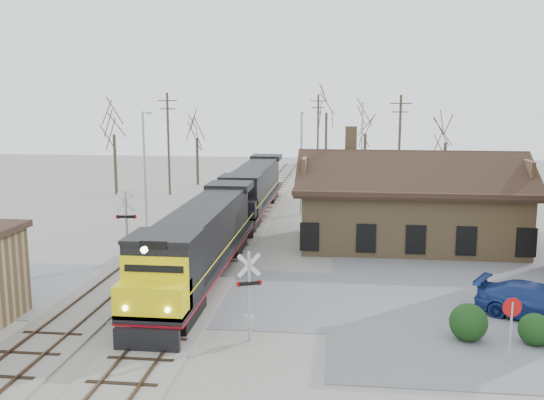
{
  "coord_description": "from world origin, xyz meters",
  "views": [
    {
      "loc": [
        7.49,
        -28.86,
        9.96
      ],
      "look_at": [
        3.02,
        9.0,
        3.4
      ],
      "focal_mm": 40.0,
      "sensor_mm": 36.0,
      "label": 1
    }
  ],
  "objects": [
    {
      "name": "utility_pole_c",
      "position": [
        12.78,
        29.78,
        5.26
      ],
      "size": [
        2.0,
        0.24,
        10.07
      ],
      "color": "#382D23",
      "rests_on": "ground"
    },
    {
      "name": "tree_c",
      "position": [
        5.26,
        49.08,
        9.17
      ],
      "size": [
        5.25,
        5.25,
        12.87
      ],
      "color": "#382D23",
      "rests_on": "ground"
    },
    {
      "name": "streetlight_c",
      "position": [
        9.48,
        37.94,
        5.19
      ],
      "size": [
        0.25,
        2.04,
        9.3
      ],
      "color": "#A5A8AD",
      "rests_on": "ground"
    },
    {
      "name": "ground",
      "position": [
        0.0,
        0.0,
        0.0
      ],
      "size": [
        140.0,
        140.0,
        0.0
      ],
      "primitive_type": "plane",
      "color": "gray",
      "rests_on": "ground"
    },
    {
      "name": "parked_car",
      "position": [
        16.38,
        -1.64,
        0.8
      ],
      "size": [
        5.9,
        4.65,
        1.6
      ],
      "primitive_type": "imported",
      "rotation": [
        0.0,
        0.0,
        1.06
      ],
      "color": "navy",
      "rests_on": "ground"
    },
    {
      "name": "track_siding",
      "position": [
        -4.5,
        15.0,
        0.07
      ],
      "size": [
        3.4,
        90.0,
        0.24
      ],
      "color": "gray",
      "rests_on": "ground"
    },
    {
      "name": "streetlight_b",
      "position": [
        4.01,
        21.79,
        4.88
      ],
      "size": [
        0.25,
        2.04,
        8.69
      ],
      "color": "#A5A8AD",
      "rests_on": "ground"
    },
    {
      "name": "utility_pole_a",
      "position": [
        -10.08,
        30.67,
        5.38
      ],
      "size": [
        2.0,
        0.24,
        10.3
      ],
      "color": "#382D23",
      "rests_on": "ground"
    },
    {
      "name": "crossbuck_near",
      "position": [
        3.8,
        -5.51,
        1.8
      ],
      "size": [
        1.03,
        0.48,
        3.79
      ],
      "rotation": [
        0.0,
        0.0,
        0.38
      ],
      "color": "#A5A8AD",
      "rests_on": "ground"
    },
    {
      "name": "tree_d",
      "position": [
        9.89,
        39.61,
        6.72
      ],
      "size": [
        3.86,
        3.86,
        9.45
      ],
      "color": "#382D23",
      "rests_on": "ground"
    },
    {
      "name": "do_not_enter_sign",
      "position": [
        13.9,
        -6.29,
        1.73
      ],
      "size": [
        0.74,
        0.21,
        2.53
      ],
      "rotation": [
        0.0,
        0.0,
        0.23
      ],
      "color": "#A5A8AD",
      "rests_on": "ground"
    },
    {
      "name": "parking_lot",
      "position": [
        18.0,
        4.0,
        0.02
      ],
      "size": [
        22.0,
        26.0,
        0.03
      ],
      "primitive_type": "cube",
      "color": "slate",
      "rests_on": "ground"
    },
    {
      "name": "hedge_b",
      "position": [
        15.33,
        -4.58,
        0.66
      ],
      "size": [
        1.31,
        1.31,
        1.31
      ],
      "primitive_type": "sphere",
      "color": "black",
      "rests_on": "ground"
    },
    {
      "name": "depot",
      "position": [
        11.99,
        12.0,
        2.41
      ],
      "size": [
        15.2,
        9.31,
        7.9
      ],
      "color": "#93734C",
      "rests_on": "ground"
    },
    {
      "name": "locomotive_trailing",
      "position": [
        0.0,
        21.16,
        2.23
      ],
      "size": [
        2.86,
        19.13,
        4.02
      ],
      "color": "black",
      "rests_on": "ground"
    },
    {
      "name": "road",
      "position": [
        0.0,
        0.0,
        0.01
      ],
      "size": [
        60.0,
        9.0,
        0.03
      ],
      "primitive_type": "cube",
      "color": "slate",
      "rests_on": "ground"
    },
    {
      "name": "streetlight_a",
      "position": [
        -7.43,
        15.39,
        4.95
      ],
      "size": [
        0.25,
        2.04,
        8.83
      ],
      "color": "#A5A8AD",
      "rests_on": "ground"
    },
    {
      "name": "utility_pole_b",
      "position": [
        4.35,
        45.68,
        5.31
      ],
      "size": [
        2.0,
        0.24,
        10.17
      ],
      "color": "#382D23",
      "rests_on": "ground"
    },
    {
      "name": "tree_a",
      "position": [
        -15.49,
        29.98,
        7.14
      ],
      "size": [
        4.1,
        4.1,
        10.03
      ],
      "color": "#382D23",
      "rests_on": "ground"
    },
    {
      "name": "tree_b",
      "position": [
        -8.93,
        38.02,
        6.14
      ],
      "size": [
        3.53,
        3.53,
        8.64
      ],
      "color": "#382D23",
      "rests_on": "ground"
    },
    {
      "name": "track_main",
      "position": [
        0.0,
        15.0,
        0.07
      ],
      "size": [
        3.4,
        90.0,
        0.24
      ],
      "color": "gray",
      "rests_on": "ground"
    },
    {
      "name": "locomotive_lead",
      "position": [
        0.0,
        1.75,
        2.23
      ],
      "size": [
        2.86,
        19.13,
        4.25
      ],
      "color": "black",
      "rests_on": "ground"
    },
    {
      "name": "crossbuck_far",
      "position": [
        -5.3,
        5.27,
        2.04
      ],
      "size": [
        1.25,
        0.33,
        4.4
      ],
      "rotation": [
        0.0,
        0.0,
        3.29
      ],
      "color": "#A5A8AD",
      "rests_on": "ground"
    },
    {
      "name": "hedge_a",
      "position": [
        12.74,
        -4.41,
        0.78
      ],
      "size": [
        1.56,
        1.56,
        1.56
      ],
      "primitive_type": "sphere",
      "color": "black",
      "rests_on": "ground"
    },
    {
      "name": "tree_e",
      "position": [
        17.92,
        35.13,
        6.1
      ],
      "size": [
        3.5,
        3.5,
        8.58
      ],
      "color": "#382D23",
      "rests_on": "ground"
    }
  ]
}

